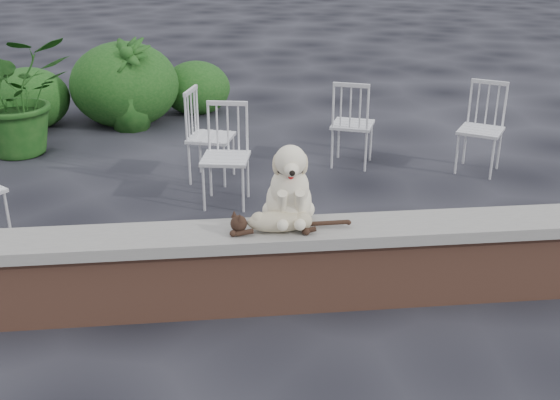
{
  "coord_description": "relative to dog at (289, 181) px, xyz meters",
  "views": [
    {
      "loc": [
        -1.15,
        -3.93,
        2.46
      ],
      "look_at": [
        -0.7,
        0.2,
        0.7
      ],
      "focal_mm": 42.39,
      "sensor_mm": 36.0,
      "label": 1
    }
  ],
  "objects": [
    {
      "name": "brick_wall",
      "position": [
        0.65,
        -0.11,
        -0.62
      ],
      "size": [
        6.0,
        0.3,
        0.5
      ],
      "primitive_type": "cube",
      "color": "brown",
      "rests_on": "ground"
    },
    {
      "name": "chair_d",
      "position": [
        2.29,
        2.3,
        -0.4
      ],
      "size": [
        0.78,
        0.78,
        0.94
      ],
      "primitive_type": null,
      "rotation": [
        0.0,
        0.0,
        -0.59
      ],
      "color": "silver",
      "rests_on": "ground"
    },
    {
      "name": "chair_e",
      "position": [
        -0.51,
        2.36,
        -0.4
      ],
      "size": [
        0.7,
        0.7,
        0.94
      ],
      "primitive_type": null,
      "rotation": [
        0.0,
        0.0,
        1.28
      ],
      "color": "silver",
      "rests_on": "ground"
    },
    {
      "name": "potted_plant_a",
      "position": [
        -2.64,
        3.46,
        -0.21
      ],
      "size": [
        1.54,
        1.48,
        1.33
      ],
      "primitive_type": "imported",
      "rotation": [
        0.0,
        0.0,
        0.48
      ],
      "color": "#134012",
      "rests_on": "ground"
    },
    {
      "name": "shrubbery",
      "position": [
        -1.7,
        4.68,
        -0.44
      ],
      "size": [
        3.09,
        1.49,
        1.11
      ],
      "color": "#134012",
      "rests_on": "ground"
    },
    {
      "name": "ground",
      "position": [
        0.65,
        -0.11,
        -0.87
      ],
      "size": [
        60.0,
        60.0,
        0.0
      ],
      "primitive_type": "plane",
      "color": "black",
      "rests_on": "ground"
    },
    {
      "name": "dog",
      "position": [
        0.0,
        0.0,
        0.0
      ],
      "size": [
        0.41,
        0.53,
        0.59
      ],
      "primitive_type": null,
      "rotation": [
        0.0,
        0.0,
        -0.05
      ],
      "color": "beige",
      "rests_on": "capstone"
    },
    {
      "name": "chair_c",
      "position": [
        1.01,
        2.66,
        -0.4
      ],
      "size": [
        0.73,
        0.73,
        0.94
      ],
      "primitive_type": null,
      "rotation": [
        0.0,
        0.0,
        2.76
      ],
      "color": "silver",
      "rests_on": "ground"
    },
    {
      "name": "potted_plant_b",
      "position": [
        -1.51,
        4.3,
        -0.31
      ],
      "size": [
        0.86,
        0.86,
        1.13
      ],
      "primitive_type": "imported",
      "rotation": [
        0.0,
        0.0,
        -0.51
      ],
      "color": "#134012",
      "rests_on": "ground"
    },
    {
      "name": "chair_b",
      "position": [
        -0.38,
        1.71,
        -0.4
      ],
      "size": [
        0.65,
        0.65,
        0.94
      ],
      "primitive_type": null,
      "rotation": [
        0.0,
        0.0,
        -0.18
      ],
      "color": "silver",
      "rests_on": "ground"
    },
    {
      "name": "cat",
      "position": [
        -0.08,
        -0.15,
        -0.21
      ],
      "size": [
        0.96,
        0.27,
        0.16
      ],
      "primitive_type": null,
      "rotation": [
        0.0,
        0.0,
        -0.05
      ],
      "color": "tan",
      "rests_on": "capstone"
    },
    {
      "name": "capstone",
      "position": [
        0.65,
        -0.11,
        -0.33
      ],
      "size": [
        6.2,
        0.4,
        0.08
      ],
      "primitive_type": "cube",
      "color": "slate",
      "rests_on": "brick_wall"
    }
  ]
}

